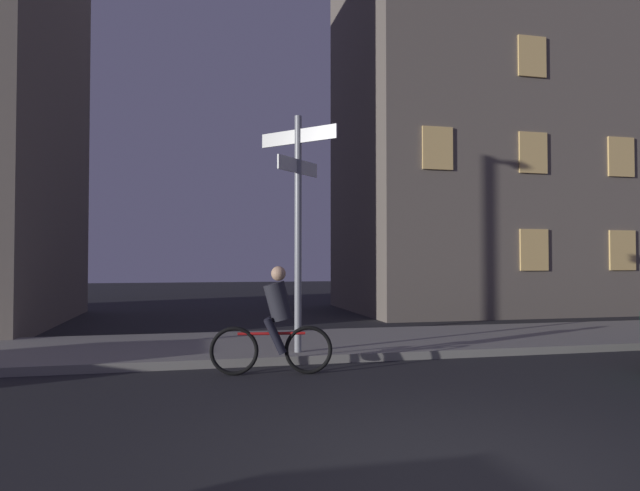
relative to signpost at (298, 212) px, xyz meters
name	(u,v)px	position (x,y,z in m)	size (l,w,h in m)	color
ground_plane	(455,473)	(0.30, -5.21, -2.52)	(80.00, 80.00, 0.00)	#232326
sidewalk_kerb	(301,344)	(0.30, 1.28, -2.45)	(40.00, 3.41, 0.14)	gray
signpost	(298,212)	(0.00, 0.00, 0.00)	(1.11, 1.11, 4.03)	gray
cyclist	(275,324)	(-0.55, -1.10, -1.77)	(1.81, 0.37, 1.61)	black
building_right_block	(516,67)	(9.35, 8.16, 6.04)	(11.95, 6.40, 17.11)	#6B6056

